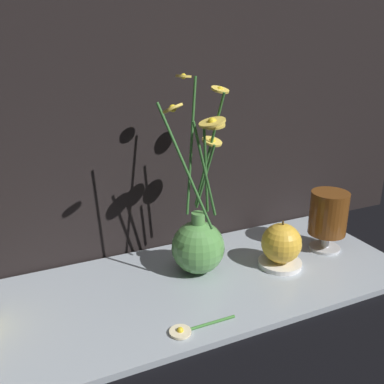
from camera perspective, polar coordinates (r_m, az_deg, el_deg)
ground_plane at (r=0.85m, az=-0.82°, el=-12.93°), size 6.00×6.00×0.00m
shelf at (r=0.84m, az=-0.82°, el=-12.59°), size 0.90×0.34×0.01m
vase_with_flowers at (r=0.85m, az=0.85°, el=-6.51°), size 0.18×0.15×0.39m
tea_glass at (r=0.98m, az=17.72°, el=-2.92°), size 0.08×0.08×0.13m
saucer_plate at (r=0.92m, az=11.63°, el=-9.27°), size 0.09×0.09×0.01m
orange_fruit at (r=0.90m, az=11.84°, el=-6.69°), size 0.08×0.08×0.09m
loose_daisy at (r=0.73m, az=-0.51°, el=-17.85°), size 0.12×0.04×0.01m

